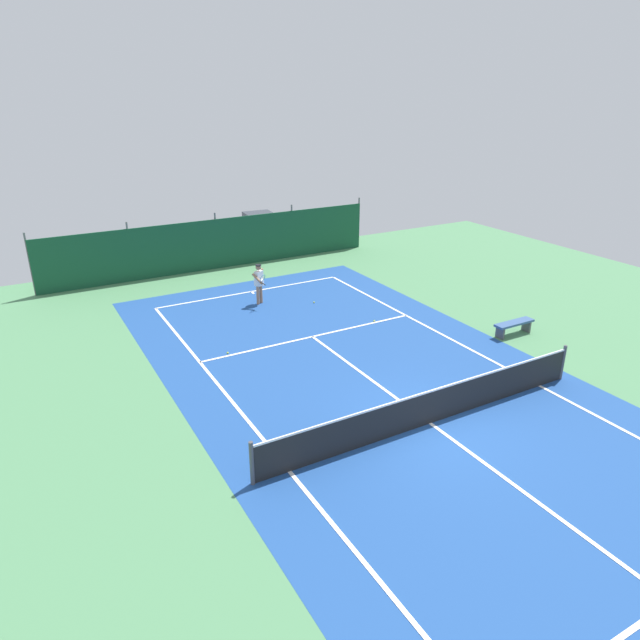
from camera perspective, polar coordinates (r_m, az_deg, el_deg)
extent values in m
plane|color=#4C8456|center=(15.37, 10.96, -10.14)|extent=(36.00, 36.00, 0.00)
cube|color=#1E478C|center=(15.36, 10.97, -10.13)|extent=(11.02, 26.60, 0.01)
cube|color=white|center=(24.65, -6.92, 2.85)|extent=(8.22, 0.10, 0.01)
cube|color=white|center=(13.45, -3.10, -14.90)|extent=(0.10, 23.80, 0.01)
cube|color=white|center=(18.02, 21.12, -6.16)|extent=(0.10, 23.80, 0.01)
cube|color=white|center=(20.02, -0.76, -1.68)|extent=(8.22, 0.10, 0.01)
cube|color=white|center=(15.36, 10.97, -10.11)|extent=(0.10, 12.80, 0.01)
cube|color=white|center=(24.52, -6.78, 2.75)|extent=(0.10, 0.30, 0.01)
cube|color=black|center=(15.12, 11.10, -8.62)|extent=(9.92, 0.03, 0.95)
cube|color=white|center=(14.87, 11.24, -6.96)|extent=(9.92, 0.04, 0.05)
cylinder|color=#47474C|center=(12.84, -6.86, -14.09)|extent=(0.10, 0.10, 1.10)
cylinder|color=#47474C|center=(18.45, 23.17, -3.93)|extent=(0.10, 0.10, 1.10)
cube|color=#14472D|center=(27.91, -10.27, 7.51)|extent=(16.22, 0.06, 2.40)
cylinder|color=#595B60|center=(26.53, -27.08, 4.97)|extent=(0.08, 0.08, 2.70)
cylinder|color=#595B60|center=(26.93, -18.51, 6.51)|extent=(0.08, 0.08, 2.70)
cylinder|color=#595B60|center=(27.93, -10.34, 7.83)|extent=(0.08, 0.08, 2.70)
cylinder|color=#595B60|center=(29.45, -2.82, 8.90)|extent=(0.08, 0.08, 2.70)
cylinder|color=#595B60|center=(31.43, 3.89, 9.73)|extent=(0.08, 0.08, 2.70)
cube|color=#234C1E|center=(28.63, -10.60, 6.50)|extent=(14.60, 0.70, 1.10)
cylinder|color=#9E7051|center=(23.20, -5.94, 2.69)|extent=(0.12, 0.12, 0.82)
cylinder|color=#9E7051|center=(23.06, -6.25, 2.55)|extent=(0.12, 0.12, 0.82)
cylinder|color=white|center=(22.97, -6.15, 3.77)|extent=(0.40, 0.40, 0.22)
cube|color=white|center=(22.91, -6.17, 4.24)|extent=(0.41, 0.35, 0.56)
sphere|color=#9E7051|center=(22.78, -6.21, 5.27)|extent=(0.22, 0.22, 0.22)
cylinder|color=black|center=(22.76, -6.22, 5.49)|extent=(0.23, 0.23, 0.04)
cylinder|color=#9E7051|center=(23.07, -5.81, 4.46)|extent=(0.09, 0.09, 0.58)
cylinder|color=#9E7051|center=(22.66, -6.29, 4.11)|extent=(0.33, 0.51, 0.41)
cylinder|color=black|center=(22.48, -5.76, 3.68)|extent=(0.16, 0.26, 0.13)
torus|color=teal|center=(22.41, -5.78, 4.21)|extent=(0.33, 0.25, 0.29)
sphere|color=#CCDB33|center=(19.01, -9.24, -3.27)|extent=(0.07, 0.07, 0.07)
sphere|color=#CCDB33|center=(23.17, -0.61, 1.79)|extent=(0.07, 0.07, 0.07)
sphere|color=#CCDB33|center=(21.40, 5.47, -0.09)|extent=(0.07, 0.07, 0.07)
cube|color=black|center=(32.45, -5.96, 8.92)|extent=(2.14, 4.33, 0.80)
cube|color=#2D333D|center=(32.30, -6.01, 10.09)|extent=(1.68, 2.01, 0.56)
cylinder|color=black|center=(31.65, -3.60, 7.91)|extent=(0.27, 0.66, 0.64)
cylinder|color=black|center=(31.07, -6.72, 7.53)|extent=(0.27, 0.66, 0.64)
cylinder|color=black|center=(34.02, -5.22, 8.87)|extent=(0.27, 0.66, 0.64)
cylinder|color=black|center=(33.49, -8.14, 8.53)|extent=(0.27, 0.66, 0.64)
cube|color=#335184|center=(21.17, 18.91, -0.28)|extent=(1.60, 0.40, 0.08)
cube|color=#4C4C51|center=(20.80, 17.62, -1.19)|extent=(0.08, 0.36, 0.45)
cube|color=#4C4C51|center=(21.72, 20.00, -0.50)|extent=(0.08, 0.36, 0.45)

